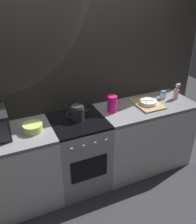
{
  "coord_description": "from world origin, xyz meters",
  "views": [
    {
      "loc": [
        -0.78,
        -2.25,
        2.28
      ],
      "look_at": [
        0.24,
        0.0,
        0.95
      ],
      "focal_mm": 40.15,
      "sensor_mm": 36.0,
      "label": 1
    }
  ],
  "objects_px": {
    "mixing_bowl": "(33,128)",
    "pitcher": "(112,104)",
    "dish_pile": "(148,103)",
    "spice_jar": "(163,95)",
    "stove_unit": "(79,153)",
    "kettle": "(78,113)",
    "spray_bottle": "(176,93)"
  },
  "relations": [
    {
      "from": "mixing_bowl",
      "to": "pitcher",
      "type": "xyz_separation_m",
      "value": [
        0.93,
        0.04,
        0.06
      ]
    },
    {
      "from": "dish_pile",
      "to": "spice_jar",
      "type": "relative_size",
      "value": 3.81
    },
    {
      "from": "stove_unit",
      "to": "kettle",
      "type": "distance_m",
      "value": 0.53
    },
    {
      "from": "kettle",
      "to": "pitcher",
      "type": "distance_m",
      "value": 0.43
    },
    {
      "from": "dish_pile",
      "to": "stove_unit",
      "type": "bearing_deg",
      "value": -179.84
    },
    {
      "from": "dish_pile",
      "to": "spray_bottle",
      "type": "distance_m",
      "value": 0.43
    },
    {
      "from": "kettle",
      "to": "dish_pile",
      "type": "distance_m",
      "value": 0.91
    },
    {
      "from": "spice_jar",
      "to": "spray_bottle",
      "type": "xyz_separation_m",
      "value": [
        0.14,
        -0.08,
        0.03
      ]
    },
    {
      "from": "mixing_bowl",
      "to": "dish_pile",
      "type": "distance_m",
      "value": 1.41
    },
    {
      "from": "mixing_bowl",
      "to": "stove_unit",
      "type": "bearing_deg",
      "value": 1.43
    },
    {
      "from": "spice_jar",
      "to": "dish_pile",
      "type": "bearing_deg",
      "value": -165.07
    },
    {
      "from": "spice_jar",
      "to": "spray_bottle",
      "type": "distance_m",
      "value": 0.16
    },
    {
      "from": "pitcher",
      "to": "dish_pile",
      "type": "bearing_deg",
      "value": -2.66
    },
    {
      "from": "kettle",
      "to": "mixing_bowl",
      "type": "relative_size",
      "value": 1.42
    },
    {
      "from": "mixing_bowl",
      "to": "spray_bottle",
      "type": "distance_m",
      "value": 1.83
    },
    {
      "from": "stove_unit",
      "to": "spice_jar",
      "type": "height_order",
      "value": "spice_jar"
    },
    {
      "from": "pitcher",
      "to": "spice_jar",
      "type": "relative_size",
      "value": 1.9
    },
    {
      "from": "stove_unit",
      "to": "spray_bottle",
      "type": "height_order",
      "value": "spray_bottle"
    },
    {
      "from": "dish_pile",
      "to": "spice_jar",
      "type": "xyz_separation_m",
      "value": [
        0.28,
        0.08,
        0.03
      ]
    },
    {
      "from": "pitcher",
      "to": "spray_bottle",
      "type": "xyz_separation_m",
      "value": [
        0.91,
        -0.02,
        -0.02
      ]
    },
    {
      "from": "spray_bottle",
      "to": "dish_pile",
      "type": "bearing_deg",
      "value": -179.95
    },
    {
      "from": "stove_unit",
      "to": "dish_pile",
      "type": "height_order",
      "value": "dish_pile"
    },
    {
      "from": "stove_unit",
      "to": "pitcher",
      "type": "relative_size",
      "value": 4.5
    },
    {
      "from": "stove_unit",
      "to": "pitcher",
      "type": "bearing_deg",
      "value": 3.28
    },
    {
      "from": "spice_jar",
      "to": "mixing_bowl",
      "type": "bearing_deg",
      "value": -176.93
    },
    {
      "from": "dish_pile",
      "to": "pitcher",
      "type": "bearing_deg",
      "value": 177.34
    },
    {
      "from": "kettle",
      "to": "pitcher",
      "type": "xyz_separation_m",
      "value": [
        0.42,
        -0.0,
        0.02
      ]
    },
    {
      "from": "kettle",
      "to": "spray_bottle",
      "type": "relative_size",
      "value": 1.4
    },
    {
      "from": "kettle",
      "to": "spray_bottle",
      "type": "distance_m",
      "value": 1.33
    },
    {
      "from": "dish_pile",
      "to": "spice_jar",
      "type": "bearing_deg",
      "value": 14.93
    },
    {
      "from": "stove_unit",
      "to": "spray_bottle",
      "type": "xyz_separation_m",
      "value": [
        1.34,
        0.0,
        0.53
      ]
    },
    {
      "from": "pitcher",
      "to": "dish_pile",
      "type": "relative_size",
      "value": 0.5
    }
  ]
}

